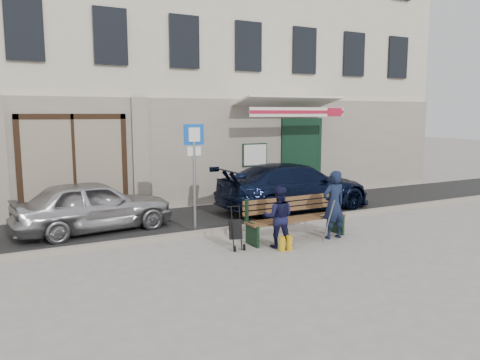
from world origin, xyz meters
TOP-DOWN VIEW (x-y plane):
  - ground at (0.00, 0.00)m, footprint 80.00×80.00m
  - asphalt_lane at (0.00, 3.10)m, footprint 60.00×3.20m
  - curb at (0.00, 1.50)m, footprint 60.00×0.18m
  - building at (0.01, 8.45)m, footprint 20.00×8.27m
  - car_silver at (-3.06, 3.03)m, footprint 3.79×1.89m
  - car_navy at (2.52, 2.94)m, footprint 4.69×1.97m
  - parking_sign at (-1.02, 1.78)m, footprint 0.47×0.09m
  - bench at (0.74, 0.30)m, footprint 2.40×1.17m
  - man at (1.54, -0.05)m, footprint 0.56×0.37m
  - woman at (0.09, -0.08)m, footprint 0.78×0.74m
  - stroller at (-0.76, 0.21)m, footprint 0.30×0.40m

SIDE VIEW (x-z plane):
  - ground at x=0.00m, z-range 0.00..0.00m
  - asphalt_lane at x=0.00m, z-range 0.00..0.01m
  - curb at x=0.00m, z-range 0.00..0.12m
  - stroller at x=-0.76m, z-range -0.05..0.83m
  - bench at x=0.74m, z-range -0.03..0.95m
  - car_silver at x=-3.06m, z-range 0.00..1.24m
  - woman at x=0.09m, z-range 0.00..1.28m
  - car_navy at x=2.52m, z-range 0.00..1.35m
  - man at x=1.54m, z-range 0.00..1.52m
  - parking_sign at x=-1.02m, z-range 0.41..2.93m
  - building at x=0.01m, z-range -0.03..9.97m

